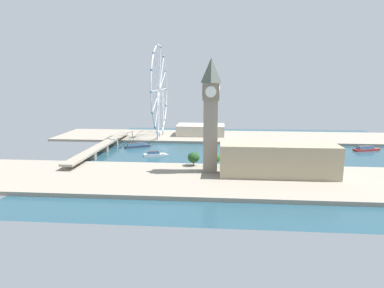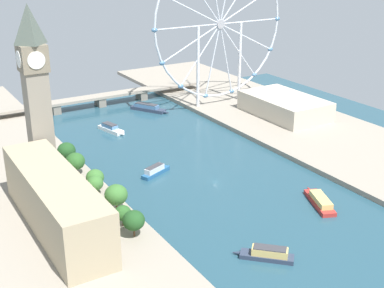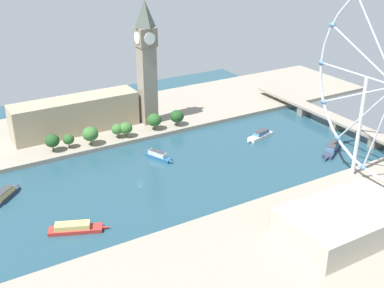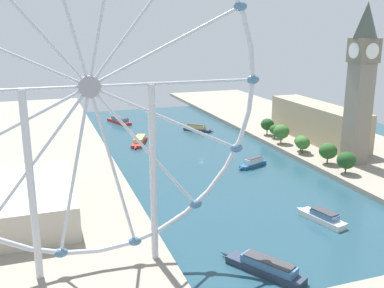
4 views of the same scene
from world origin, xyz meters
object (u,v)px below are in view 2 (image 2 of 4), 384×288
Objects in this scene: riverside_hall at (284,106)px; tour_boat_1 at (267,254)px; tour_boat_3 at (148,108)px; tour_boat_4 at (320,201)px; ferris_wheel at (220,25)px; parliament_block at (55,202)px; tour_boat_0 at (111,129)px; river_bridge at (100,98)px; clock_tower at (36,93)px; tour_boat_2 at (156,171)px.

tour_boat_1 is at bearing -132.58° from riverside_hall.
tour_boat_4 is (2.82, -185.43, -0.33)m from tour_boat_3.
riverside_hall reaches higher than tour_boat_3.
ferris_wheel reaches higher than tour_boat_1.
parliament_block is 219.06m from ferris_wheel.
tour_boat_4 is (-51.38, -167.40, -62.32)m from ferris_wheel.
tour_boat_0 is 52.75m from tour_boat_3.
river_bridge is 5.86× the size of tour_boat_4.
parliament_block is (-10.77, -54.46, -35.67)m from clock_tower.
ferris_wheel is at bearing -31.78° from river_bridge.
tour_boat_0 is at bearing -105.40° from river_bridge.
river_bridge reaches higher than tour_boat_0.
clock_tower is at bearing 137.42° from tour_boat_2.
tour_boat_3 is (107.80, 89.22, -49.17)m from clock_tower.
riverside_hall reaches higher than tour_boat_4.
tour_boat_4 is (110.61, -96.21, -49.50)m from clock_tower.
river_bridge reaches higher than tour_boat_2.
tour_boat_0 is 1.16× the size of tour_boat_2.
ferris_wheel is 0.65× the size of river_bridge.
parliament_block is at bearing -143.97° from ferris_wheel.
tour_boat_1 is at bearing 137.70° from tour_boat_4.
tour_boat_0 is at bearing 62.32° from tour_boat_2.
parliament_block is 95.87m from tour_boat_1.
ferris_wheel reaches higher than clock_tower.
parliament_block is 198.56m from river_bridge.
riverside_hall is (23.52, -52.21, -54.29)m from ferris_wheel.
tour_boat_1 reaches higher than tour_boat_0.
clock_tower reaches higher than tour_boat_2.
ferris_wheel is at bearing 114.25° from riverside_hall.
parliament_block is 0.78× the size of ferris_wheel.
tour_boat_2 is (-128.51, -39.56, -7.75)m from riverside_hall.
tour_boat_1 is 0.68× the size of tour_boat_3.
tour_boat_4 is (-74.90, -115.18, -8.03)m from riverside_hall.
riverside_hall is 2.45× the size of tour_boat_0.
tour_boat_2 is (-0.32, 99.97, 0.02)m from tour_boat_1.
ferris_wheel reaches higher than tour_boat_4.
riverside_hall is 3.00× the size of tour_boat_1.
ferris_wheel is 4.51× the size of tour_boat_0.
tour_boat_0 reaches higher than tour_boat_4.
clock_tower reaches higher than tour_boat_3.
river_bridge is at bearing 56.32° from clock_tower.
tour_boat_4 is (29.69, -217.63, -4.73)m from river_bridge.
parliament_block is at bearing -117.54° from river_bridge.
clock_tower is 191.04m from riverside_hall.
tour_boat_1 is (-23.60, -241.98, -4.47)m from river_bridge.
ferris_wheel is 227.10m from tour_boat_1.
river_bridge is (91.70, 175.88, -9.09)m from parliament_block.
clock_tower is 4.32× the size of tour_boat_1.
tour_boat_4 is (121.38, -41.75, -13.83)m from parliament_block.
riverside_hall is at bearing -88.33° from tour_boat_1.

